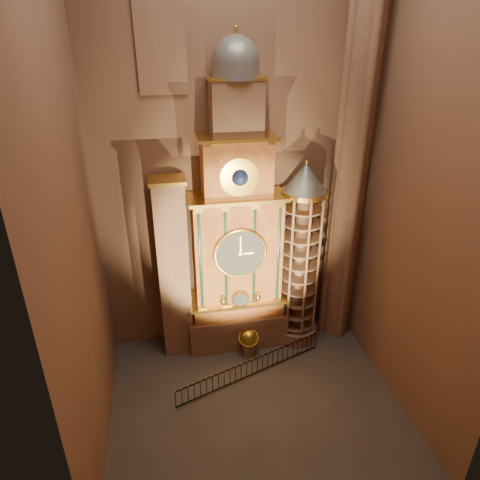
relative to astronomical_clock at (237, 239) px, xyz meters
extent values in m
plane|color=#383330|center=(0.00, -4.96, -6.68)|extent=(14.00, 14.00, 0.00)
plane|color=#91624E|center=(0.00, 1.04, 4.32)|extent=(22.00, 0.00, 22.00)
plane|color=#91624E|center=(-7.00, -4.96, 4.32)|extent=(0.00, 22.00, 22.00)
plane|color=#91624E|center=(7.00, -4.96, 4.32)|extent=(0.00, 22.00, 22.00)
cube|color=#8C634C|center=(0.00, 0.04, -5.68)|extent=(5.60, 2.20, 2.00)
cube|color=maroon|center=(0.00, 0.04, -4.18)|extent=(5.00, 2.00, 1.00)
cube|color=gold|center=(0.00, -0.01, -3.63)|extent=(5.40, 2.30, 0.18)
cube|color=maroon|center=(0.00, 0.04, -0.68)|extent=(4.60, 2.00, 6.00)
cylinder|color=black|center=(-2.05, -0.82, -0.68)|extent=(0.32, 0.32, 5.60)
cylinder|color=black|center=(-0.75, -0.82, -0.68)|extent=(0.32, 0.32, 5.60)
cylinder|color=black|center=(0.75, -0.82, -0.68)|extent=(0.32, 0.32, 5.60)
cylinder|color=black|center=(2.05, -0.82, -0.68)|extent=(0.32, 0.32, 5.60)
cube|color=gold|center=(0.00, -0.01, 2.37)|extent=(5.00, 2.25, 0.18)
cylinder|color=#2D3033|center=(0.00, -0.97, -0.38)|extent=(2.60, 0.12, 2.60)
torus|color=gold|center=(0.00, -1.02, -0.38)|extent=(2.80, 0.16, 2.80)
cylinder|color=gold|center=(0.00, -1.12, -3.08)|extent=(0.90, 0.10, 0.90)
sphere|color=gold|center=(-0.95, -1.07, -3.13)|extent=(0.36, 0.36, 0.36)
sphere|color=gold|center=(0.95, -1.07, -3.13)|extent=(0.36, 0.36, 0.36)
cube|color=maroon|center=(0.00, 0.04, 3.82)|extent=(3.40, 1.80, 3.00)
sphere|color=#0B1538|center=(0.00, -0.87, 3.62)|extent=(0.80, 0.80, 0.80)
cube|color=gold|center=(0.00, -0.01, 5.37)|extent=(3.80, 2.00, 0.15)
cube|color=#8C634C|center=(0.00, 0.04, 6.62)|extent=(2.40, 1.60, 2.60)
sphere|color=slate|center=(0.00, 0.04, 8.72)|extent=(2.10, 2.10, 2.10)
cylinder|color=gold|center=(0.00, 0.04, 9.62)|extent=(0.14, 0.14, 0.80)
cube|color=#8C634C|center=(-3.40, 0.04, -1.68)|extent=(1.60, 1.40, 10.00)
cube|color=gold|center=(-3.40, -0.38, -3.68)|extent=(1.35, 0.10, 2.10)
cube|color=#4D1C14|center=(-3.40, -0.44, -3.68)|extent=(1.05, 0.04, 1.75)
cube|color=gold|center=(-3.40, -0.38, -1.08)|extent=(1.35, 0.10, 2.10)
cube|color=#4D1C14|center=(-3.40, -0.44, -1.08)|extent=(1.05, 0.04, 1.75)
cube|color=gold|center=(-3.40, -0.38, 1.52)|extent=(1.35, 0.10, 2.10)
cube|color=#4D1C14|center=(-3.40, -0.44, 1.52)|extent=(1.05, 0.04, 1.75)
cube|color=gold|center=(-3.40, 0.04, 3.42)|extent=(1.80, 1.60, 0.20)
cylinder|color=#8C634C|center=(3.50, -0.26, -6.28)|extent=(2.50, 2.50, 0.80)
cylinder|color=#8C634C|center=(3.50, -0.26, -1.78)|extent=(0.70, 0.70, 8.20)
cylinder|color=gold|center=(3.50, -0.26, 2.42)|extent=(2.40, 2.40, 0.25)
cone|color=slate|center=(3.50, -0.26, 3.22)|extent=(2.30, 2.30, 1.50)
sphere|color=gold|center=(3.50, -0.26, 4.02)|extent=(0.20, 0.20, 0.20)
cylinder|color=#8C634C|center=(6.10, 0.04, 4.32)|extent=(1.60, 1.60, 22.00)
cylinder|color=#8C634C|center=(6.90, 0.04, 4.32)|extent=(0.44, 0.44, 22.00)
cylinder|color=#8C634C|center=(5.30, 0.04, 4.32)|extent=(0.44, 0.44, 22.00)
cylinder|color=#8C634C|center=(6.10, 0.84, 4.32)|extent=(0.44, 0.44, 22.00)
cylinder|color=#8C634C|center=(6.10, -0.76, 4.32)|extent=(0.44, 0.44, 22.00)
cube|color=navy|center=(-3.20, 0.98, 9.82)|extent=(2.00, 0.10, 5.00)
cube|color=#8C634C|center=(-3.20, 0.92, 9.82)|extent=(2.20, 0.06, 5.20)
cylinder|color=#8C634C|center=(0.39, -1.43, -6.31)|extent=(0.62, 0.62, 0.73)
sphere|color=gold|center=(0.39, -1.43, -5.49)|extent=(0.93, 0.93, 0.93)
torus|color=gold|center=(0.39, -1.43, -5.49)|extent=(1.24, 1.18, 0.50)
cube|color=black|center=(0.23, -3.09, -5.60)|extent=(8.21, 3.01, 0.05)
cube|color=black|center=(0.23, -3.09, -6.59)|extent=(8.21, 3.01, 0.05)
camera|label=1|loc=(-3.68, -20.02, 9.79)|focal=32.00mm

